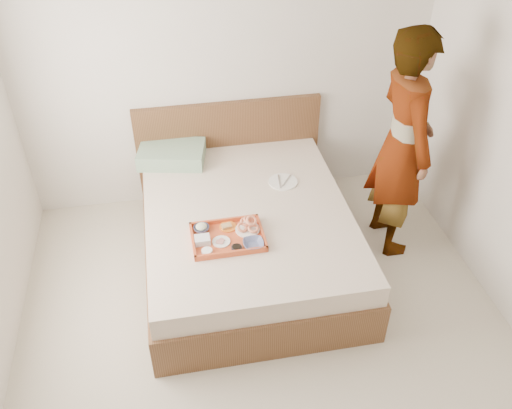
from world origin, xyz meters
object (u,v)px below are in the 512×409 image
(tray, at_px, (228,237))
(dinner_plate, at_px, (283,182))
(bed, at_px, (248,236))
(person, at_px, (402,145))

(tray, xyz_separation_m, dinner_plate, (0.55, 0.61, -0.02))
(bed, height_order, person, person)
(dinner_plate, distance_m, person, 0.98)
(tray, height_order, person, person)
(tray, bearing_deg, dinner_plate, 47.76)
(bed, xyz_separation_m, person, (1.22, 0.06, 0.67))
(bed, relative_size, tray, 3.88)
(bed, relative_size, person, 1.07)
(dinner_plate, bearing_deg, tray, -131.63)
(person, bearing_deg, dinner_plate, 72.95)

